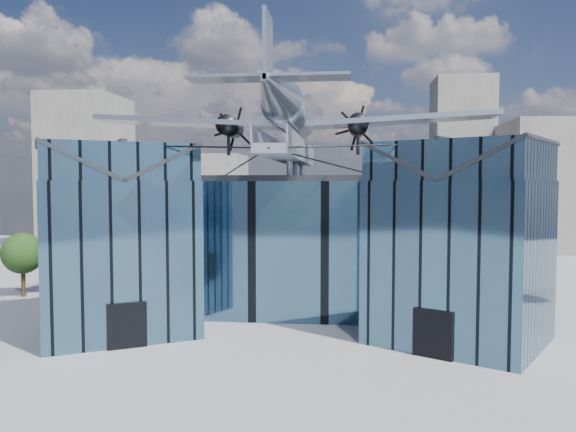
# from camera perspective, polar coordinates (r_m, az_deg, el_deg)

# --- Properties ---
(ground_plane) EXTENTS (120.00, 120.00, 0.00)m
(ground_plane) POSITION_cam_1_polar(r_m,az_deg,el_deg) (36.12, -0.34, -11.66)
(ground_plane) COLOR gray
(museum) EXTENTS (32.88, 24.50, 17.60)m
(museum) POSITION_cam_1_polar(r_m,az_deg,el_deg) (40.86, 0.57, -2.02)
(museum) COLOR #3E627E
(museum) RESTS_ON ground
(bg_towers) EXTENTS (77.00, 24.50, 26.00)m
(bg_towers) POSITION_cam_1_polar(r_m,az_deg,el_deg) (85.20, 4.44, 3.75)
(bg_towers) COLOR slate
(bg_towers) RESTS_ON ground
(tree_side_w) EXTENTS (4.15, 4.15, 5.29)m
(tree_side_w) POSITION_cam_1_polar(r_m,az_deg,el_deg) (51.21, -25.36, -3.46)
(tree_side_w) COLOR #372116
(tree_side_w) RESTS_ON ground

